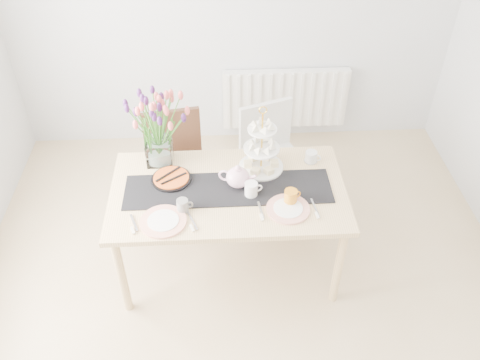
{
  "coord_description": "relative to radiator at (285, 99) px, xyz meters",
  "views": [
    {
      "loc": [
        -0.16,
        -2.01,
        3.03
      ],
      "look_at": [
        -0.03,
        0.51,
        0.87
      ],
      "focal_mm": 38.0,
      "sensor_mm": 36.0,
      "label": 1
    }
  ],
  "objects": [
    {
      "name": "tulip_vase",
      "position": [
        -1.08,
        -1.29,
        0.67
      ],
      "size": [
        0.66,
        0.66,
        0.57
      ],
      "rotation": [
        0.0,
        0.0,
        0.4
      ],
      "color": "silver",
      "rests_on": "dining_table"
    },
    {
      "name": "chair_white",
      "position": [
        -0.23,
        -0.92,
        0.08
      ],
      "size": [
        0.58,
        0.58,
        0.91
      ],
      "rotation": [
        0.0,
        0.0,
        0.35
      ],
      "color": "silver",
      "rests_on": "ground"
    },
    {
      "name": "mug_grey",
      "position": [
        -0.9,
        -1.82,
        0.35
      ],
      "size": [
        0.09,
        0.09,
        0.09
      ],
      "primitive_type": "cylinder",
      "rotation": [
        0.0,
        0.0,
        0.17
      ],
      "color": "slate",
      "rests_on": "dining_table"
    },
    {
      "name": "plate_left",
      "position": [
        -1.02,
        -1.92,
        0.31
      ],
      "size": [
        0.38,
        0.38,
        0.02
      ],
      "primitive_type": "cylinder",
      "rotation": [
        0.0,
        0.0,
        0.37
      ],
      "color": "silver",
      "rests_on": "dining_table"
    },
    {
      "name": "plate_right",
      "position": [
        -0.22,
        -1.85,
        0.31
      ],
      "size": [
        0.32,
        0.32,
        0.01
      ],
      "primitive_type": "cylinder",
      "rotation": [
        0.0,
        0.0,
        0.14
      ],
      "color": "silver",
      "rests_on": "dining_table"
    },
    {
      "name": "teapot",
      "position": [
        -0.54,
        -1.6,
        0.38
      ],
      "size": [
        0.3,
        0.27,
        0.17
      ],
      "primitive_type": null,
      "rotation": [
        0.0,
        0.0,
        -0.27
      ],
      "color": "white",
      "rests_on": "dining_table"
    },
    {
      "name": "radiator",
      "position": [
        0.0,
        0.0,
        0.0
      ],
      "size": [
        1.2,
        0.08,
        0.6
      ],
      "primitive_type": "cube",
      "color": "white",
      "rests_on": "room_shell"
    },
    {
      "name": "dining_table",
      "position": [
        -0.6,
        -1.63,
        0.22
      ],
      "size": [
        1.6,
        0.9,
        0.75
      ],
      "color": "tan",
      "rests_on": "ground"
    },
    {
      "name": "mug_white",
      "position": [
        -0.45,
        -1.69,
        0.35
      ],
      "size": [
        0.1,
        0.1,
        0.1
      ],
      "primitive_type": "cylinder",
      "rotation": [
        0.0,
        0.0,
        0.22
      ],
      "color": "white",
      "rests_on": "dining_table"
    },
    {
      "name": "tart_tin",
      "position": [
        -0.99,
        -1.51,
        0.32
      ],
      "size": [
        0.27,
        0.27,
        0.03
      ],
      "rotation": [
        0.0,
        0.0,
        0.33
      ],
      "color": "black",
      "rests_on": "dining_table"
    },
    {
      "name": "cream_jug",
      "position": [
        0.0,
        -1.35,
        0.34
      ],
      "size": [
        0.11,
        0.11,
        0.08
      ],
      "primitive_type": "cylinder",
      "rotation": [
        0.0,
        0.0,
        -0.42
      ],
      "color": "silver",
      "rests_on": "dining_table"
    },
    {
      "name": "chair_brown",
      "position": [
        -1.0,
        -1.0,
        0.08
      ],
      "size": [
        0.52,
        0.52,
        0.92
      ],
      "rotation": [
        0.0,
        0.0,
        0.17
      ],
      "color": "#321E12",
      "rests_on": "ground"
    },
    {
      "name": "room_shell",
      "position": [
        -0.5,
        -2.19,
        0.85
      ],
      "size": [
        4.5,
        4.5,
        4.5
      ],
      "color": "tan",
      "rests_on": "ground"
    },
    {
      "name": "table_runner",
      "position": [
        -0.6,
        -1.63,
        0.3
      ],
      "size": [
        1.4,
        0.35,
        0.01
      ],
      "primitive_type": "cube",
      "color": "black",
      "rests_on": "dining_table"
    },
    {
      "name": "cake_stand",
      "position": [
        -0.36,
        -1.41,
        0.43
      ],
      "size": [
        0.32,
        0.32,
        0.46
      ],
      "rotation": [
        0.0,
        0.0,
        -0.08
      ],
      "color": "gold",
      "rests_on": "dining_table"
    },
    {
      "name": "mug_orange",
      "position": [
        -0.2,
        -1.78,
        0.35
      ],
      "size": [
        0.11,
        0.11,
        0.1
      ],
      "primitive_type": "cylinder",
      "rotation": [
        0.0,
        0.0,
        0.43
      ],
      "color": "orange",
      "rests_on": "dining_table"
    }
  ]
}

